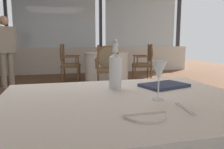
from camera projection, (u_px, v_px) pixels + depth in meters
ground_plane at (63, 117)px, 3.16m from camera, size 14.71×14.71×0.00m
window_wall_far at (56, 37)px, 7.05m from camera, size 9.15×0.14×2.90m
side_plate at (145, 115)px, 0.94m from camera, size 0.17×0.17×0.01m
butter_knife at (145, 114)px, 0.94m from camera, size 0.19×0.02×0.00m
dinner_fork at (185, 108)px, 1.04m from camera, size 0.04×0.19×0.00m
water_bottle at (115, 69)px, 1.44m from camera, size 0.08×0.08×0.32m
wine_glass at (159, 72)px, 1.17m from camera, size 0.08×0.08×0.21m
menu_book at (164, 85)px, 1.53m from camera, size 0.35×0.28×0.02m
background_table_1 at (107, 67)px, 5.73m from camera, size 1.14×1.14×0.76m
dining_chair_1_0 at (146, 60)px, 5.75m from camera, size 0.55×0.60×0.98m
dining_chair_1_1 at (106, 58)px, 6.69m from camera, size 0.60×0.55×0.92m
dining_chair_1_2 at (67, 60)px, 5.66m from camera, size 0.55×0.60×0.98m
dining_chair_1_3 at (108, 65)px, 4.71m from camera, size 0.60×0.55×0.98m
diner_person_0 at (6, 47)px, 5.05m from camera, size 0.44×0.38×1.61m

